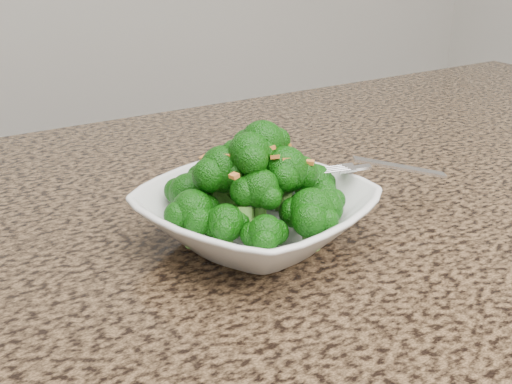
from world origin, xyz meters
TOP-DOWN VIEW (x-y plane):
  - granite_counter at (0.00, 0.30)m, footprint 1.64×1.04m
  - bowl at (-0.09, 0.35)m, footprint 0.26×0.26m
  - broccoli_pile at (-0.09, 0.35)m, footprint 0.18×0.18m
  - garlic_topping at (-0.09, 0.35)m, footprint 0.11×0.11m
  - fork at (0.03, 0.34)m, footprint 0.16×0.10m

SIDE VIEW (x-z plane):
  - granite_counter at x=0.00m, z-range 0.87..0.90m
  - bowl at x=-0.09m, z-range 0.90..0.95m
  - fork at x=0.03m, z-range 0.95..0.96m
  - broccoli_pile at x=-0.09m, z-range 0.95..1.03m
  - garlic_topping at x=-0.09m, z-range 1.03..1.03m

